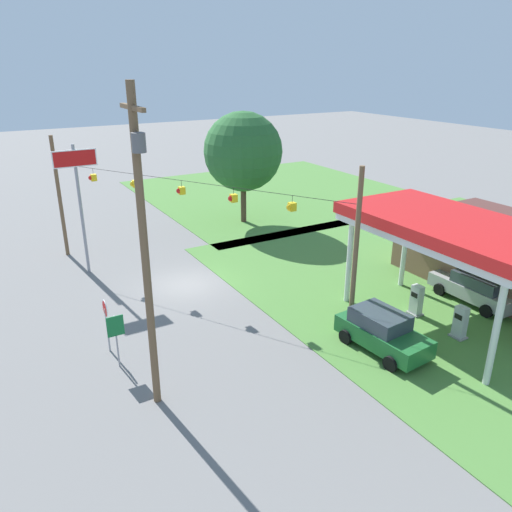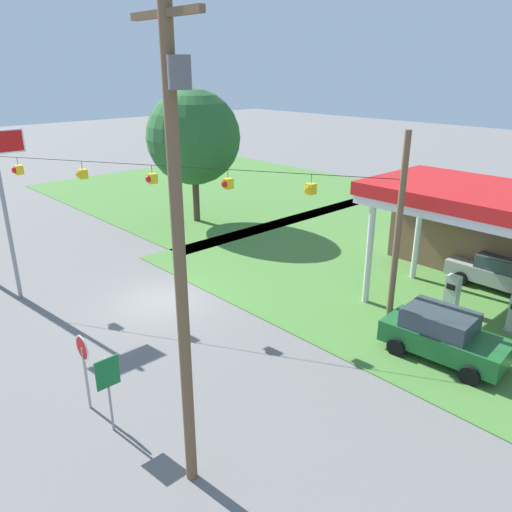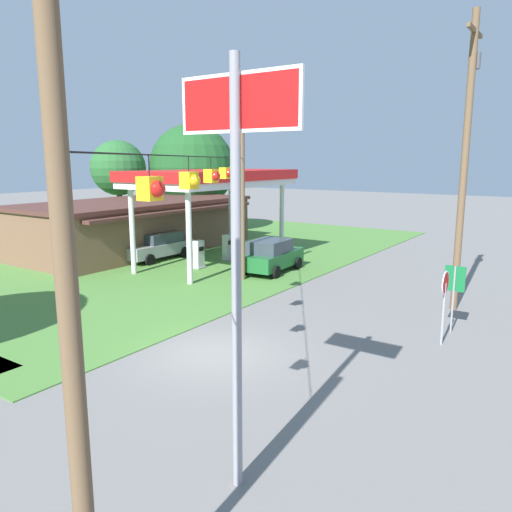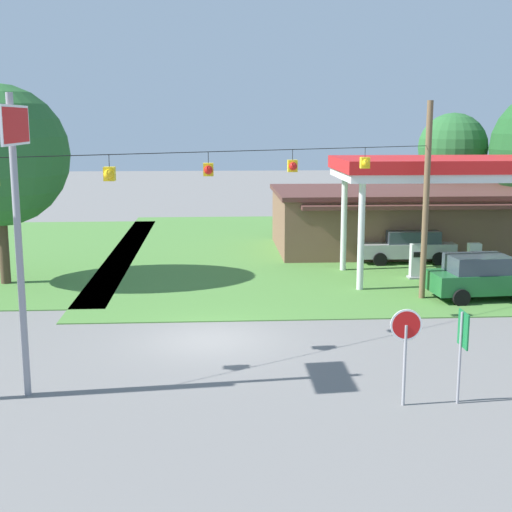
# 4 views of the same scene
# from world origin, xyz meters

# --- Properties ---
(ground_plane) EXTENTS (160.00, 160.00, 0.00)m
(ground_plane) POSITION_xyz_m (0.00, 0.00, 0.00)
(ground_plane) COLOR slate
(grass_verge_station_corner) EXTENTS (36.00, 28.00, 0.04)m
(grass_verge_station_corner) POSITION_xyz_m (12.57, 16.10, 0.02)
(grass_verge_station_corner) COLOR #4C7F38
(grass_verge_station_corner) RESTS_ON ground
(gas_station_canopy) EXTENTS (9.98, 5.40, 5.45)m
(gas_station_canopy) POSITION_xyz_m (10.57, 8.60, 4.93)
(gas_station_canopy) COLOR silver
(gas_station_canopy) RESTS_ON ground
(gas_station_store) EXTENTS (15.99, 8.27, 3.35)m
(gas_station_store) POSITION_xyz_m (11.50, 16.08, 1.69)
(gas_station_store) COLOR brown
(gas_station_store) RESTS_ON ground
(fuel_pump_near) EXTENTS (0.71, 0.56, 1.61)m
(fuel_pump_near) POSITION_xyz_m (9.25, 8.60, 0.76)
(fuel_pump_near) COLOR gray
(fuel_pump_near) RESTS_ON ground
(fuel_pump_far) EXTENTS (0.71, 0.56, 1.61)m
(fuel_pump_far) POSITION_xyz_m (11.90, 8.60, 0.76)
(fuel_pump_far) COLOR gray
(fuel_pump_far) RESTS_ON ground
(car_at_pumps_front) EXTENTS (4.38, 2.36, 1.80)m
(car_at_pumps_front) POSITION_xyz_m (10.82, 4.77, 0.93)
(car_at_pumps_front) COLOR #1E602D
(car_at_pumps_front) RESTS_ON ground
(car_at_pumps_rear) EXTENTS (4.78, 2.13, 1.66)m
(car_at_pumps_rear) POSITION_xyz_m (9.85, 12.42, 0.87)
(car_at_pumps_rear) COLOR #9E9EA3
(car_at_pumps_rear) RESTS_ON ground
(stop_sign_roadside) EXTENTS (0.80, 0.08, 2.50)m
(stop_sign_roadside) POSITION_xyz_m (4.87, -5.73, 1.81)
(stop_sign_roadside) COLOR #99999E
(stop_sign_roadside) RESTS_ON ground
(stop_sign_overhead) EXTENTS (0.22, 2.43, 7.74)m
(stop_sign_overhead) POSITION_xyz_m (-4.71, -4.45, 5.49)
(stop_sign_overhead) COLOR gray
(stop_sign_overhead) RESTS_ON ground
(route_sign) EXTENTS (0.10, 0.70, 2.40)m
(route_sign) POSITION_xyz_m (6.32, -5.70, 1.71)
(route_sign) COLOR gray
(route_sign) RESTS_ON ground
(signal_span_gantry) EXTENTS (17.20, 10.24, 7.83)m
(signal_span_gantry) POSITION_xyz_m (-0.00, -0.02, 4.35)
(signal_span_gantry) COLOR brown
(signal_span_gantry) RESTS_ON ground
(tree_behind_station) EXTENTS (4.31, 4.31, 7.55)m
(tree_behind_station) POSITION_xyz_m (15.17, 21.90, 5.37)
(tree_behind_station) COLOR #4C3828
(tree_behind_station) RESTS_ON ground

